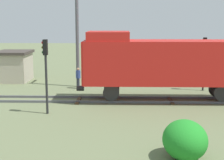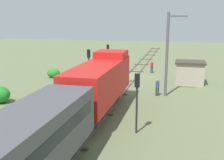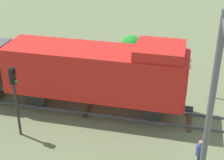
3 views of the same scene
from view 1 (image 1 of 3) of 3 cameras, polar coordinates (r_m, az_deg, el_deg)
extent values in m
cube|color=#4C3823|center=(23.96, -5.57, -3.29)|extent=(2.40, 0.24, 0.09)
cube|color=#4C3823|center=(24.03, 9.72, -3.35)|extent=(2.40, 0.24, 0.09)
cube|color=red|center=(23.50, 8.97, 2.98)|extent=(2.90, 11.00, 2.90)
cube|color=red|center=(23.17, -0.60, 7.34)|extent=(2.75, 2.80, 0.60)
cube|color=red|center=(23.44, -4.63, 3.05)|extent=(2.84, 0.10, 2.84)
cube|color=white|center=(23.47, -4.72, 2.56)|extent=(2.46, 0.06, 0.20)
sphere|color=white|center=(23.78, -4.68, 5.81)|extent=(0.28, 0.28, 0.28)
sphere|color=white|center=(22.89, -4.92, 5.64)|extent=(0.28, 0.28, 0.28)
cylinder|color=#262628|center=(23.77, -5.29, -1.39)|extent=(0.36, 0.50, 0.36)
cylinder|color=#262628|center=(24.35, -0.05, -1.43)|extent=(0.18, 1.10, 1.10)
cylinder|color=#262628|center=(22.94, -0.15, -2.14)|extent=(0.18, 1.10, 1.10)
cylinder|color=#262628|center=(25.26, 16.98, -1.45)|extent=(0.18, 1.10, 1.10)
cylinder|color=#262628|center=(23.91, 17.89, -2.14)|extent=(0.18, 1.10, 1.10)
cylinder|color=#262628|center=(20.48, -10.87, 0.46)|extent=(0.14, 0.14, 4.42)
cube|color=black|center=(20.27, -11.04, 5.36)|extent=(0.32, 0.24, 0.90)
sphere|color=red|center=(20.28, -11.45, 6.12)|extent=(0.16, 0.16, 0.16)
sphere|color=#3C3306|center=(20.30, -11.42, 5.33)|extent=(0.16, 0.16, 0.16)
sphere|color=black|center=(20.33, -11.40, 4.54)|extent=(0.16, 0.16, 0.16)
cylinder|color=#262628|center=(27.73, 15.03, 2.53)|extent=(0.14, 0.14, 4.18)
cube|color=black|center=(27.57, 15.19, 5.91)|extent=(0.32, 0.24, 0.90)
sphere|color=#390606|center=(27.52, 14.93, 6.48)|extent=(0.16, 0.16, 0.16)
sphere|color=#3C3306|center=(27.54, 14.90, 5.90)|extent=(0.16, 0.16, 0.16)
sphere|color=green|center=(27.56, 14.87, 5.32)|extent=(0.16, 0.16, 0.16)
cylinder|color=#262B38|center=(28.12, -5.59, -0.50)|extent=(0.15, 0.15, 0.85)
cylinder|color=#262B38|center=(27.92, -5.64, -0.58)|extent=(0.15, 0.15, 0.85)
cylinder|color=#33478C|center=(27.90, -5.65, 0.94)|extent=(0.38, 0.38, 0.62)
sphere|color=tan|center=(27.83, -5.66, 1.81)|extent=(0.23, 0.23, 0.23)
cylinder|color=#595960|center=(28.39, -5.79, 7.19)|extent=(0.28, 0.28, 8.32)
cube|color=#B2A893|center=(32.40, -15.90, 2.04)|extent=(3.20, 2.60, 2.50)
cube|color=#3F3833|center=(32.25, -16.01, 4.45)|extent=(3.50, 2.90, 0.24)
cube|color=#2D2319|center=(32.86, -18.07, 1.51)|extent=(0.80, 0.06, 1.90)
ellipsoid|color=#218826|center=(14.25, 12.03, -9.71)|extent=(2.20, 1.80, 1.60)
camera|label=2|loc=(38.36, 42.12, 10.88)|focal=45.00mm
camera|label=3|loc=(41.78, -1.92, 18.52)|focal=55.00mm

